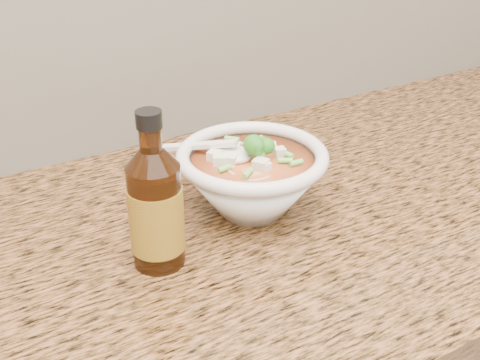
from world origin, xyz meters
TOP-DOWN VIEW (x-y plane):
  - counter_slab at (0.00, 1.68)m, footprint 4.00×0.68m
  - soup_bowl at (0.21, 1.69)m, footprint 0.22×0.22m
  - hot_sauce_bottle at (0.04, 1.64)m, footprint 0.07×0.07m

SIDE VIEW (x-z plane):
  - counter_slab at x=0.00m, z-range 0.86..0.90m
  - soup_bowl at x=0.21m, z-range 0.89..1.01m
  - hot_sauce_bottle at x=0.04m, z-range 0.87..1.08m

